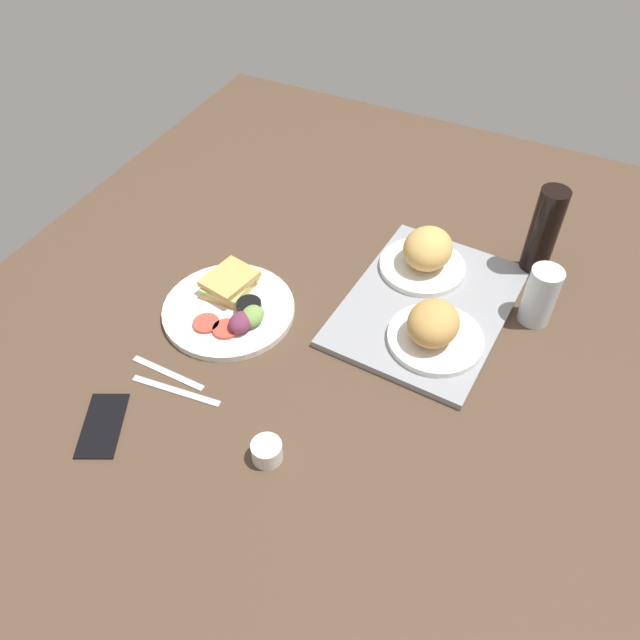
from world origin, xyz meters
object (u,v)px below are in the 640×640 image
object	(u,v)px
bread_plate_near	(426,254)
plate_with_salad	(232,306)
soda_bottle	(543,233)
knife	(176,390)
drinking_glass	(540,296)
fork	(168,373)
bread_plate_far	(434,329)
serving_tray	(427,305)
cell_phone	(102,425)
espresso_cup	(267,451)

from	to	relation	value
bread_plate_near	plate_with_salad	xyz separation A→B (cm)	(30.18, -33.49, -4.07)
soda_bottle	knife	distance (cm)	86.01
drinking_glass	fork	size ratio (longest dim) A/B	0.81
bread_plate_near	soda_bottle	bearing A→B (deg)	117.93
bread_plate_far	plate_with_salad	world-z (taller)	bread_plate_far
serving_tray	plate_with_salad	world-z (taller)	plate_with_salad
cell_phone	plate_with_salad	bearing A→B (deg)	144.76
knife	espresso_cup	bearing A→B (deg)	-18.18
drinking_glass	soda_bottle	size ratio (longest dim) A/B	0.61
bread_plate_near	soda_bottle	size ratio (longest dim) A/B	0.88
plate_with_salad	cell_phone	world-z (taller)	plate_with_salad
bread_plate_far	knife	distance (cm)	52.88
serving_tray	espresso_cup	size ratio (longest dim) A/B	8.04
fork	knife	size ratio (longest dim) A/B	0.89
knife	serving_tray	bearing A→B (deg)	43.99
soda_bottle	fork	bearing A→B (deg)	-42.93
soda_bottle	fork	distance (cm)	86.39
serving_tray	bread_plate_near	distance (cm)	12.49
fork	knife	world-z (taller)	same
fork	bread_plate_near	bearing A→B (deg)	56.65
serving_tray	bread_plate_far	size ratio (longest dim) A/B	2.27
bread_plate_far	cell_phone	distance (cm)	66.92
bread_plate_far	cell_phone	world-z (taller)	bread_plate_far
bread_plate_far	espresso_cup	distance (cm)	42.11
knife	fork	bearing A→B (deg)	137.25
espresso_cup	cell_phone	bearing A→B (deg)	-76.17
bread_plate_near	fork	distance (cm)	62.48
plate_with_salad	fork	world-z (taller)	plate_with_salad
drinking_glass	serving_tray	bearing A→B (deg)	-72.14
bread_plate_far	bread_plate_near	bearing A→B (deg)	-156.44
cell_phone	fork	bearing A→B (deg)	141.23
plate_with_salad	soda_bottle	distance (cm)	70.66
serving_tray	soda_bottle	distance (cm)	30.43
drinking_glass	soda_bottle	bearing A→B (deg)	-165.90
bread_plate_far	espresso_cup	xyz separation A→B (cm)	(38.10, -17.60, -3.42)
drinking_glass	cell_phone	distance (cm)	91.42
bread_plate_far	soda_bottle	world-z (taller)	soda_bottle
espresso_cup	knife	distance (cm)	24.00
soda_bottle	espresso_cup	world-z (taller)	soda_bottle
bread_plate_near	bread_plate_far	size ratio (longest dim) A/B	0.99
serving_tray	drinking_glass	distance (cm)	23.58
espresso_cup	bread_plate_far	bearing A→B (deg)	155.20
bread_plate_near	cell_phone	bearing A→B (deg)	-30.69
fork	cell_phone	xyz separation A→B (cm)	(15.73, -3.61, 0.15)
espresso_cup	knife	world-z (taller)	espresso_cup
bread_plate_far	soda_bottle	distance (cm)	35.83
plate_with_salad	fork	bearing A→B (deg)	-6.66
plate_with_salad	drinking_glass	distance (cm)	65.72
bread_plate_far	fork	distance (cm)	54.32
drinking_glass	espresso_cup	bearing A→B (deg)	-32.15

